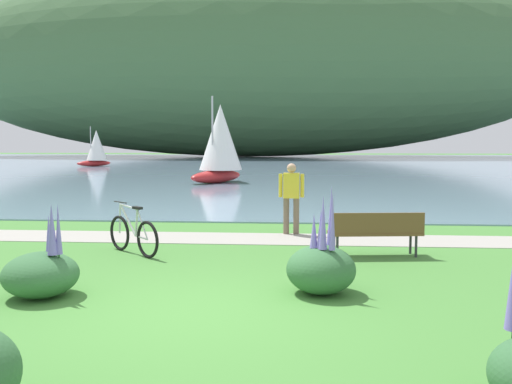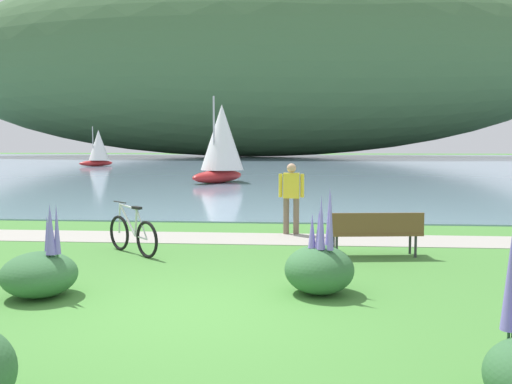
% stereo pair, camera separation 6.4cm
% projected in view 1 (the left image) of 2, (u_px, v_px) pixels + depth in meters
% --- Properties ---
extents(ground_plane, '(200.00, 200.00, 0.00)m').
position_uv_depth(ground_plane, '(193.00, 311.00, 7.23)').
color(ground_plane, '#478438').
extents(bay_water, '(180.00, 80.00, 0.04)m').
position_uv_depth(bay_water, '(284.00, 164.00, 54.73)').
color(bay_water, '#7A99B2').
rests_on(bay_water, ground).
extents(distant_hillside, '(94.67, 28.00, 27.67)m').
position_uv_depth(distant_hillside, '(247.00, 62.00, 80.21)').
color(distant_hillside, '#42663D').
rests_on(distant_hillside, bay_water).
extents(shoreline_path, '(60.00, 1.50, 0.01)m').
position_uv_depth(shoreline_path, '(238.00, 238.00, 12.64)').
color(shoreline_path, '#A39E93').
rests_on(shoreline_path, ground).
extents(park_bench_near_camera, '(1.84, 0.69, 0.88)m').
position_uv_depth(park_bench_near_camera, '(376.00, 230.00, 10.60)').
color(park_bench_near_camera, brown).
rests_on(park_bench_near_camera, ground).
extents(bicycle_leaning_near_bench, '(1.35, 1.23, 1.01)m').
position_uv_depth(bicycle_leaning_near_bench, '(133.00, 234.00, 10.87)').
color(bicycle_leaning_near_bench, black).
rests_on(bicycle_leaning_near_bench, ground).
extents(person_at_shoreline, '(0.61, 0.24, 1.71)m').
position_uv_depth(person_at_shoreline, '(291.00, 194.00, 13.14)').
color(person_at_shoreline, '#72604C').
rests_on(person_at_shoreline, ground).
extents(echium_bush_closest_to_camera, '(1.08, 1.08, 1.37)m').
position_uv_depth(echium_bush_closest_to_camera, '(41.00, 273.00, 7.86)').
color(echium_bush_closest_to_camera, '#386B3D').
rests_on(echium_bush_closest_to_camera, ground).
extents(echium_bush_far_cluster, '(1.02, 1.02, 1.57)m').
position_uv_depth(echium_bush_far_cluster, '(321.00, 267.00, 8.04)').
color(echium_bush_far_cluster, '#386B3D').
rests_on(echium_bush_far_cluster, ground).
extents(sailboat_mid_bay, '(3.24, 3.90, 4.57)m').
position_uv_depth(sailboat_mid_bay, '(220.00, 142.00, 29.41)').
color(sailboat_mid_bay, '#B22323').
rests_on(sailboat_mid_bay, bay_water).
extents(sailboat_toward_hillside, '(2.92, 2.74, 3.55)m').
position_uv_depth(sailboat_toward_hillside, '(96.00, 148.00, 49.18)').
color(sailboat_toward_hillside, '#B22323').
rests_on(sailboat_toward_hillside, bay_water).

